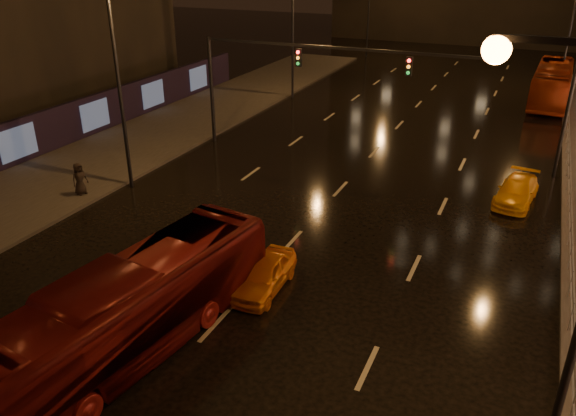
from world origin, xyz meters
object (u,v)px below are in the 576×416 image
Objects in this scene: bus_red at (132,309)px; bus_curb at (552,83)px; taxi_near at (264,274)px; taxi_far at (517,191)px; pedestrian_c at (79,179)px.

bus_curb is at bearing 81.84° from bus_red.
taxi_far is at bearing 54.47° from taxi_near.
pedestrian_c is at bearing 160.34° from taxi_near.
pedestrian_c is (-9.50, 8.05, -0.51)m from bus_red.
bus_red is 4.94m from taxi_near.
taxi_near is (-8.50, -32.10, -0.88)m from bus_curb.
bus_red is 2.97× the size of taxi_near.
bus_red is 12.46m from pedestrian_c.
bus_curb is 34.81m from pedestrian_c.
taxi_near is 13.66m from taxi_far.
taxi_near is (2.00, 4.44, -0.84)m from bus_red.
taxi_near is at bearing 73.62° from bus_red.
bus_curb is 20.73m from taxi_far.
taxi_near is at bearing -102.69° from bus_curb.
taxi_near reaches higher than taxi_far.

